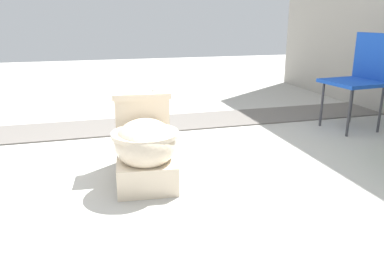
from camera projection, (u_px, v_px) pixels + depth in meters
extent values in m
plane|color=#A8A59E|center=(139.00, 179.00, 2.32)|extent=(14.00, 14.00, 0.00)
cube|color=#605B56|center=(174.00, 122.00, 3.55)|extent=(0.56, 8.00, 0.01)
cube|color=beige|center=(145.00, 165.00, 2.32)|extent=(0.63, 0.39, 0.17)
ellipsoid|color=beige|center=(145.00, 143.00, 2.17)|extent=(0.47, 0.40, 0.28)
cylinder|color=beige|center=(145.00, 134.00, 2.16)|extent=(0.42, 0.42, 0.03)
cube|color=beige|center=(142.00, 120.00, 2.45)|extent=(0.21, 0.36, 0.30)
cube|color=beige|center=(141.00, 94.00, 2.40)|extent=(0.24, 0.38, 0.04)
cylinder|color=silver|center=(154.00, 90.00, 2.41)|extent=(0.02, 0.02, 0.01)
cube|color=#1947B2|center=(353.00, 82.00, 3.24)|extent=(0.48, 0.48, 0.03)
cube|color=#1947B2|center=(375.00, 57.00, 3.25)|extent=(0.44, 0.08, 0.40)
cylinder|color=#38383D|center=(349.00, 113.00, 3.10)|extent=(0.02, 0.02, 0.40)
cylinder|color=#38383D|center=(322.00, 104.00, 3.40)|extent=(0.02, 0.02, 0.40)
cylinder|color=#38383D|center=(381.00, 110.00, 3.21)|extent=(0.02, 0.02, 0.40)
cylinder|color=#38383D|center=(351.00, 102.00, 3.51)|extent=(0.02, 0.02, 0.40)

